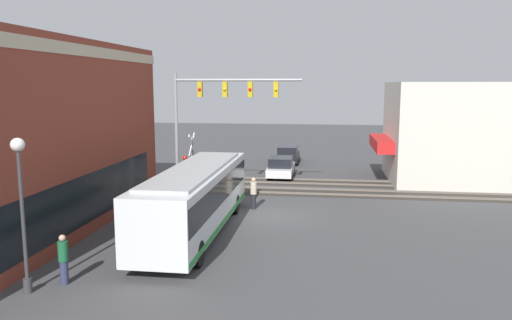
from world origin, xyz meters
name	(u,v)px	position (x,y,z in m)	size (l,w,h in m)	color
ground_plane	(266,216)	(0.00, 0.00, 0.00)	(120.00, 120.00, 0.00)	#424244
shop_building	(450,132)	(11.17, -11.56, 3.44)	(8.73, 9.37, 6.89)	beige
city_bus	(196,197)	(-3.42, 2.80, 1.70)	(11.82, 2.59, 3.06)	silver
traffic_signal_gantry	(215,104)	(4.34, 3.60, 5.58)	(0.42, 7.69, 7.40)	gray
crossing_signal	(192,158)	(4.35, 5.06, 2.30)	(1.41, 1.18, 3.81)	gray
streetlamp	(22,202)	(-10.62, 6.57, 3.04)	(0.44, 0.44, 5.11)	#38383A
rail_track_near	(277,191)	(6.00, 0.00, 0.03)	(2.60, 60.00, 0.15)	#332D28
rail_track_far	(281,181)	(9.20, 0.00, 0.03)	(2.60, 60.00, 0.15)	#332D28
parked_car_white	(281,168)	(11.02, 0.20, 0.69)	(4.20, 1.82, 1.50)	silver
parked_car_black	(288,155)	(17.77, 0.20, 0.69)	(4.40, 1.82, 1.48)	black
pedestrian_near_bus	(253,193)	(1.41, 0.85, 0.89)	(0.34, 0.34, 1.74)	black
pedestrian_by_lamp	(63,259)	(-9.78, 5.75, 0.89)	(0.34, 0.34, 1.75)	#2D3351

